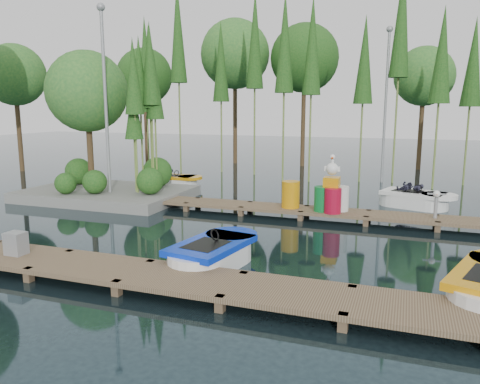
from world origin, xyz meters
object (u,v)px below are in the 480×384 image
(island, at_px, (101,117))
(drum_cluster, at_px, (332,195))
(utility_cabinet, at_px, (16,243))
(yellow_barrel, at_px, (291,194))
(boat_yellow_far, at_px, (175,181))
(boat_blue, at_px, (213,255))

(island, relative_size, drum_cluster, 3.70)
(utility_cabinet, height_order, yellow_barrel, yellow_barrel)
(boat_yellow_far, height_order, utility_cabinet, boat_yellow_far)
(boat_blue, xyz_separation_m, yellow_barrel, (0.48, 5.45, 0.47))
(island, xyz_separation_m, drum_cluster, (9.23, -0.94, -2.35))
(boat_blue, distance_m, drum_cluster, 5.64)
(island, height_order, yellow_barrel, island)
(boat_yellow_far, bearing_deg, utility_cabinet, -63.47)
(drum_cluster, bearing_deg, boat_blue, -109.27)
(yellow_barrel, distance_m, drum_cluster, 1.39)
(utility_cabinet, bearing_deg, boat_blue, 20.47)
(boat_blue, relative_size, drum_cluster, 1.60)
(utility_cabinet, xyz_separation_m, drum_cluster, (6.01, 6.85, 0.28))
(utility_cabinet, distance_m, drum_cluster, 9.12)
(boat_blue, relative_size, boat_yellow_far, 1.17)
(boat_yellow_far, bearing_deg, boat_blue, -40.42)
(utility_cabinet, relative_size, drum_cluster, 0.28)
(drum_cluster, bearing_deg, yellow_barrel, 173.82)
(boat_yellow_far, xyz_separation_m, yellow_barrel, (6.38, -3.97, 0.48))
(boat_blue, bearing_deg, yellow_barrel, 94.71)
(boat_blue, xyz_separation_m, utility_cabinet, (-4.16, -1.55, 0.29))
(utility_cabinet, bearing_deg, island, 112.48)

